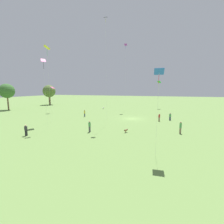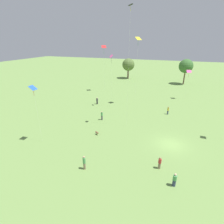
% 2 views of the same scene
% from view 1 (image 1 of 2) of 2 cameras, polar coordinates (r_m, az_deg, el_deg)
% --- Properties ---
extents(ground_plane, '(240.00, 240.00, 0.00)m').
position_cam_1_polar(ground_plane, '(35.38, 7.76, -2.47)').
color(ground_plane, '#6B8E47').
extents(tree_1, '(4.69, 4.69, 8.59)m').
position_cam_1_polar(tree_1, '(60.22, -35.16, 6.55)').
color(tree_1, brown).
rests_on(tree_1, ground_plane).
extents(tree_2, '(5.33, 5.33, 8.63)m').
position_cam_1_polar(tree_2, '(71.90, -22.83, 7.29)').
color(tree_2, brown).
rests_on(tree_2, ground_plane).
extents(person_0, '(0.47, 0.47, 1.62)m').
position_cam_1_polar(person_0, '(33.59, 17.54, -1.99)').
color(person_0, '#847056').
rests_on(person_0, ground_plane).
extents(person_1, '(0.47, 0.47, 1.88)m').
position_cam_1_polar(person_1, '(25.45, 24.63, -5.37)').
color(person_1, '#847056').
rests_on(person_1, ground_plane).
extents(person_2, '(0.57, 0.57, 1.67)m').
position_cam_1_polar(person_2, '(25.46, -29.95, -6.06)').
color(person_2, '#232328').
rests_on(person_2, ground_plane).
extents(person_3, '(0.39, 0.39, 1.72)m').
position_cam_1_polar(person_3, '(37.93, -10.41, -0.44)').
color(person_3, '#333D5B').
rests_on(person_3, ground_plane).
extents(person_4, '(0.52, 0.52, 1.80)m').
position_cam_1_polar(person_4, '(24.25, -8.54, -5.46)').
color(person_4, '#4C4C51').
rests_on(person_4, ground_plane).
extents(person_5, '(0.60, 0.60, 1.63)m').
position_cam_1_polar(person_5, '(35.40, 21.26, -1.66)').
color(person_5, '#333D5B').
rests_on(person_5, ground_plane).
extents(kite_0, '(1.47, 1.51, 15.11)m').
position_cam_1_polar(kite_0, '(33.81, -23.54, 20.83)').
color(kite_0, yellow).
rests_on(kite_0, ground_plane).
extents(kite_2, '(0.90, 0.86, 11.62)m').
position_cam_1_polar(kite_2, '(27.39, -24.65, 16.12)').
color(kite_2, '#E54C99').
rests_on(kite_2, ground_plane).
extents(kite_3, '(0.62, 0.66, 19.20)m').
position_cam_1_polar(kite_3, '(29.81, -2.40, 28.87)').
color(kite_3, black).
rests_on(kite_3, ground_plane).
extents(kite_4, '(0.76, 0.87, 20.47)m').
position_cam_1_polar(kite_4, '(49.78, 5.21, 22.53)').
color(kite_4, purple).
rests_on(kite_4, ground_plane).
extents(kite_5, '(1.30, 1.41, 9.74)m').
position_cam_1_polar(kite_5, '(56.79, 17.48, 10.63)').
color(kite_5, green).
rests_on(kite_5, ground_plane).
extents(kite_6, '(0.82, 0.96, 8.74)m').
position_cam_1_polar(kite_6, '(15.42, 17.47, 13.55)').
color(kite_6, blue).
rests_on(kite_6, ground_plane).
extents(kite_7, '(1.22, 1.12, 7.53)m').
position_cam_1_polar(kite_7, '(47.24, -21.74, 8.45)').
color(kite_7, '#E54C99').
rests_on(kite_7, ground_plane).
extents(dog_0, '(0.70, 0.53, 0.54)m').
position_cam_1_polar(dog_0, '(23.95, 5.38, -6.89)').
color(dog_0, brown).
rests_on(dog_0, ground_plane).
extents(dog_1, '(0.66, 0.77, 0.60)m').
position_cam_1_polar(dog_1, '(51.85, -3.28, 1.58)').
color(dog_1, silver).
rests_on(dog_1, ground_plane).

